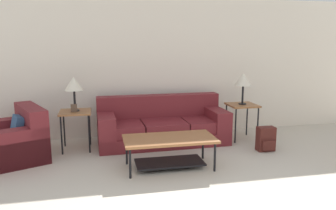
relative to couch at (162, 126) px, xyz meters
name	(u,v)px	position (x,y,z in m)	size (l,w,h in m)	color
wall_back	(162,67)	(0.12, 0.61, 1.00)	(9.15, 0.06, 2.60)	silver
couch	(162,126)	(0.00, 0.00, 0.00)	(2.28, 0.98, 0.82)	maroon
armchair	(13,141)	(-2.38, -0.40, -0.01)	(1.26, 1.33, 0.80)	maroon
coffee_table	(169,145)	(-0.13, -1.23, 0.03)	(1.29, 0.65, 0.44)	#935B33
side_table_left	(75,115)	(-1.48, -0.10, 0.29)	(0.51, 0.52, 0.66)	#935B33
side_table_right	(242,108)	(1.48, -0.10, 0.29)	(0.51, 0.52, 0.66)	#935B33
table_lamp_left	(74,84)	(-1.48, -0.10, 0.80)	(0.30, 0.30, 0.57)	black
table_lamp_right	(243,80)	(1.48, -0.10, 0.80)	(0.30, 0.30, 0.57)	black
backpack	(266,139)	(1.59, -0.82, -0.10)	(0.29, 0.24, 0.40)	#4C1E19
picture_frame	(74,108)	(-1.49, -0.18, 0.43)	(0.10, 0.04, 0.13)	#4C3828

